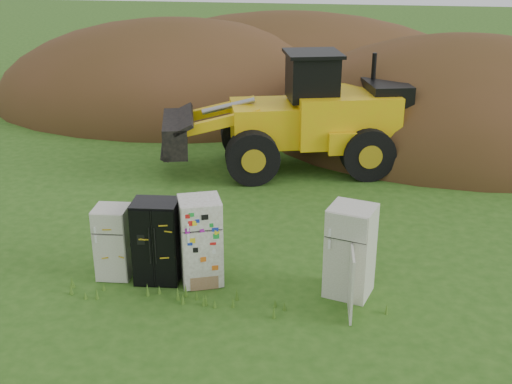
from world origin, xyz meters
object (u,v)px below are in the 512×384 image
wheel_loader (282,112)px  fridge_black_side (157,241)px  fridge_leftmost (113,242)px  fridge_open_door (350,251)px  fridge_sticker (201,241)px

wheel_loader → fridge_black_side: bearing=-118.2°
fridge_leftmost → fridge_black_side: (0.95, -0.01, 0.10)m
fridge_black_side → wheel_loader: 7.51m
fridge_black_side → fridge_open_door: size_ratio=0.93×
fridge_leftmost → fridge_black_side: fridge_black_side is taller
fridge_leftmost → fridge_sticker: (1.86, 0.07, 0.15)m
fridge_black_side → fridge_sticker: (0.91, 0.07, 0.05)m
fridge_sticker → fridge_black_side: bearing=163.4°
fridge_leftmost → fridge_open_door: size_ratio=0.83×
fridge_open_door → fridge_black_side: bearing=-163.4°
fridge_leftmost → fridge_black_side: bearing=-5.2°
fridge_open_door → wheel_loader: (-2.29, 7.20, 0.85)m
fridge_sticker → fridge_open_door: 3.03m
fridge_black_side → fridge_open_door: (3.94, 0.07, 0.06)m
fridge_leftmost → wheel_loader: bearing=65.7°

